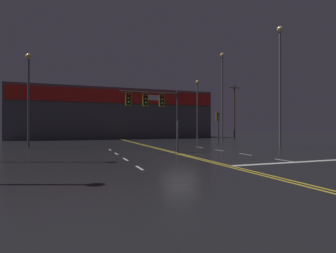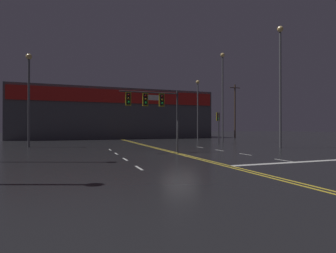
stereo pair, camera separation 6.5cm
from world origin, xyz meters
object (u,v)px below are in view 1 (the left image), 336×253
(traffic_signal_median, at_px, (153,103))
(streetlight_median_approach, at_px, (280,72))
(traffic_signal_corner_northeast, at_px, (218,121))
(streetlight_near_right, at_px, (197,102))
(streetlight_far_right, at_px, (222,87))
(streetlight_near_left, at_px, (28,87))

(traffic_signal_median, relative_size, streetlight_median_approach, 0.42)
(traffic_signal_median, height_order, traffic_signal_corner_northeast, traffic_signal_median)
(traffic_signal_corner_northeast, relative_size, streetlight_median_approach, 0.32)
(streetlight_median_approach, bearing_deg, traffic_signal_corner_northeast, 108.54)
(traffic_signal_corner_northeast, bearing_deg, streetlight_near_right, 78.23)
(streetlight_near_right, height_order, streetlight_far_right, streetlight_far_right)
(traffic_signal_median, height_order, streetlight_far_right, streetlight_far_right)
(streetlight_near_left, relative_size, streetlight_median_approach, 0.79)
(traffic_signal_corner_northeast, distance_m, streetlight_near_right, 10.24)
(traffic_signal_corner_northeast, height_order, streetlight_median_approach, streetlight_median_approach)
(streetlight_near_right, bearing_deg, streetlight_median_approach, -88.46)
(streetlight_median_approach, relative_size, streetlight_far_right, 0.98)
(streetlight_far_right, bearing_deg, traffic_signal_corner_northeast, -128.95)
(traffic_signal_median, relative_size, traffic_signal_corner_northeast, 1.30)
(streetlight_near_left, relative_size, streetlight_near_right, 0.99)
(streetlight_near_left, relative_size, streetlight_far_right, 0.78)
(streetlight_near_right, bearing_deg, traffic_signal_corner_northeast, -101.77)
(traffic_signal_corner_northeast, distance_m, streetlight_far_right, 5.96)
(streetlight_median_approach, height_order, streetlight_far_right, streetlight_far_right)
(traffic_signal_corner_northeast, bearing_deg, streetlight_near_left, 175.55)
(traffic_signal_corner_northeast, relative_size, streetlight_near_right, 0.40)
(traffic_signal_corner_northeast, relative_size, streetlight_near_left, 0.41)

